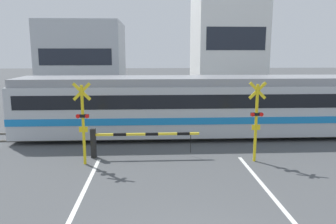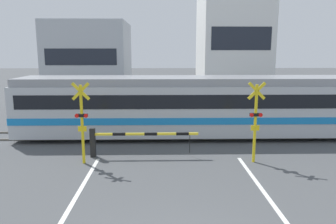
% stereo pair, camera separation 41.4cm
% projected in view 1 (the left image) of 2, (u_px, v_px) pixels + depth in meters
% --- Properties ---
extents(rail_track_near, '(50.00, 0.10, 0.08)m').
position_uv_depth(rail_track_near, '(167.00, 139.00, 15.90)').
color(rail_track_near, '#5B564C').
rests_on(rail_track_near, ground_plane).
extents(rail_track_far, '(50.00, 0.10, 0.08)m').
position_uv_depth(rail_track_far, '(165.00, 132.00, 17.31)').
color(rail_track_far, '#5B564C').
rests_on(rail_track_far, ground_plane).
extents(commuter_train, '(17.97, 3.01, 2.99)m').
position_uv_depth(commuter_train, '(200.00, 104.00, 16.40)').
color(commuter_train, '#B7BCC1').
rests_on(commuter_train, ground_plane).
extents(crossing_barrier_near, '(4.37, 0.20, 1.19)m').
position_uv_depth(crossing_barrier_near, '(122.00, 139.00, 13.15)').
color(crossing_barrier_near, black).
rests_on(crossing_barrier_near, ground_plane).
extents(crossing_barrier_far, '(4.37, 0.20, 1.19)m').
position_uv_depth(crossing_barrier_far, '(197.00, 111.00, 19.08)').
color(crossing_barrier_far, black).
rests_on(crossing_barrier_far, ground_plane).
extents(crossing_signal_left, '(0.68, 0.15, 3.11)m').
position_uv_depth(crossing_signal_left, '(83.00, 120.00, 12.15)').
color(crossing_signal_left, yellow).
rests_on(crossing_signal_left, ground_plane).
extents(crossing_signal_right, '(0.68, 0.15, 3.11)m').
position_uv_depth(crossing_signal_right, '(256.00, 118.00, 12.48)').
color(crossing_signal_right, yellow).
rests_on(crossing_signal_right, ground_plane).
extents(pedestrian, '(0.38, 0.24, 1.80)m').
position_uv_depth(pedestrian, '(159.00, 102.00, 20.98)').
color(pedestrian, '#23232D').
rests_on(pedestrian, ground_plane).
extents(building_left_of_street, '(7.12, 7.36, 6.87)m').
position_uv_depth(building_left_of_street, '(84.00, 60.00, 30.69)').
color(building_left_of_street, '#B2B7BC').
rests_on(building_left_of_street, ground_plane).
extents(building_right_of_street, '(6.00, 7.36, 9.62)m').
position_uv_depth(building_right_of_street, '(226.00, 45.00, 31.11)').
color(building_right_of_street, white).
rests_on(building_right_of_street, ground_plane).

